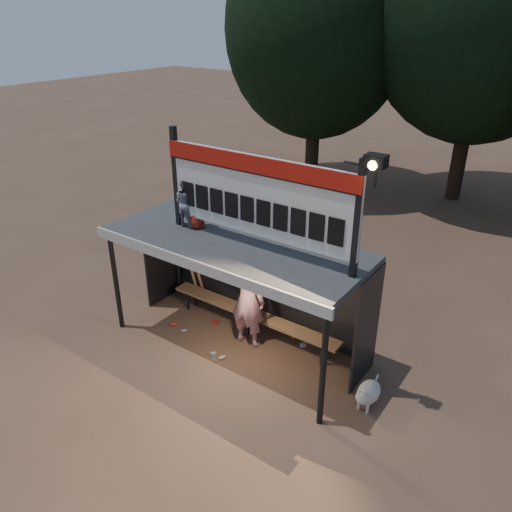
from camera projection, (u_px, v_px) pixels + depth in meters
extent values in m
plane|color=brown|center=(237.00, 344.00, 10.10)|extent=(80.00, 80.00, 0.00)
imported|color=silver|center=(248.00, 299.00, 9.72)|extent=(0.77, 0.53, 2.04)
imported|color=gray|center=(186.00, 202.00, 9.49)|extent=(0.47, 0.37, 0.95)
imported|color=maroon|center=(196.00, 202.00, 9.42)|extent=(0.60, 0.52, 1.03)
cube|color=#38383B|center=(234.00, 243.00, 9.10)|extent=(5.00, 2.00, 0.12)
cube|color=beige|center=(197.00, 266.00, 8.37)|extent=(5.10, 0.06, 0.20)
cylinder|color=black|center=(116.00, 281.00, 10.20)|extent=(0.10, 0.10, 2.20)
cylinder|color=black|center=(323.00, 369.00, 7.71)|extent=(0.10, 0.10, 2.20)
cylinder|color=black|center=(177.00, 250.00, 11.52)|extent=(0.10, 0.10, 2.20)
cylinder|color=black|center=(371.00, 317.00, 9.03)|extent=(0.10, 0.10, 2.20)
cube|color=black|center=(265.00, 278.00, 10.35)|extent=(5.00, 0.04, 2.20)
cube|color=black|center=(161.00, 255.00, 11.28)|extent=(0.04, 1.00, 2.20)
cube|color=black|center=(367.00, 329.00, 8.69)|extent=(0.04, 1.00, 2.20)
cylinder|color=black|center=(265.00, 231.00, 9.88)|extent=(5.00, 0.06, 0.06)
cube|color=black|center=(176.00, 177.00, 9.35)|extent=(0.10, 0.10, 1.90)
cube|color=black|center=(358.00, 220.00, 7.43)|extent=(0.10, 0.10, 1.90)
cube|color=silver|center=(257.00, 196.00, 8.39)|extent=(3.80, 0.08, 1.40)
cube|color=red|center=(255.00, 165.00, 8.11)|extent=(3.80, 0.04, 0.28)
cube|color=black|center=(255.00, 174.00, 8.17)|extent=(3.80, 0.02, 0.03)
cube|color=black|center=(188.00, 194.00, 9.26)|extent=(0.27, 0.03, 0.45)
cube|color=black|center=(202.00, 197.00, 9.09)|extent=(0.27, 0.03, 0.45)
cube|color=black|center=(216.00, 201.00, 8.91)|extent=(0.27, 0.03, 0.45)
cube|color=black|center=(231.00, 205.00, 8.73)|extent=(0.27, 0.03, 0.45)
cube|color=black|center=(247.00, 209.00, 8.56)|extent=(0.27, 0.03, 0.45)
cube|color=black|center=(263.00, 213.00, 8.38)|extent=(0.27, 0.03, 0.45)
cube|color=black|center=(280.00, 218.00, 8.20)|extent=(0.27, 0.03, 0.45)
cube|color=black|center=(298.00, 222.00, 8.03)|extent=(0.27, 0.03, 0.45)
cube|color=black|center=(317.00, 227.00, 7.85)|extent=(0.27, 0.03, 0.45)
cube|color=black|center=(336.00, 232.00, 7.67)|extent=(0.27, 0.03, 0.45)
cylinder|color=black|center=(360.00, 164.00, 7.08)|extent=(0.50, 0.04, 0.04)
cylinder|color=black|center=(375.00, 178.00, 7.02)|extent=(0.04, 0.04, 0.30)
cube|color=black|center=(376.00, 161.00, 6.87)|extent=(0.30, 0.22, 0.18)
sphere|color=#FFD88C|center=(373.00, 165.00, 6.82)|extent=(0.14, 0.14, 0.14)
cube|color=#8D6442|center=(252.00, 314.00, 10.31)|extent=(4.00, 0.35, 0.06)
cylinder|color=black|center=(188.00, 301.00, 11.20)|extent=(0.05, 0.05, 0.45)
cylinder|color=black|center=(195.00, 296.00, 11.38)|extent=(0.05, 0.05, 0.45)
cylinder|color=black|center=(249.00, 325.00, 10.32)|extent=(0.05, 0.05, 0.45)
cylinder|color=black|center=(256.00, 320.00, 10.49)|extent=(0.05, 0.05, 0.45)
cylinder|color=black|center=(321.00, 355.00, 9.44)|extent=(0.05, 0.05, 0.45)
cylinder|color=black|center=(327.00, 349.00, 9.61)|extent=(0.05, 0.05, 0.45)
cylinder|color=black|center=(313.00, 135.00, 18.66)|extent=(0.50, 0.50, 3.74)
ellipsoid|color=black|center=(318.00, 28.00, 17.04)|extent=(6.46, 6.46, 7.48)
cylinder|color=#302015|center=(462.00, 140.00, 17.06)|extent=(0.50, 0.50, 4.18)
ellipsoid|color=black|center=(487.00, 7.00, 15.25)|extent=(7.22, 7.22, 8.36)
ellipsoid|color=#F0E3D0|center=(369.00, 392.00, 8.45)|extent=(0.36, 0.58, 0.36)
sphere|color=white|center=(362.00, 398.00, 8.21)|extent=(0.22, 0.22, 0.22)
cone|color=beige|center=(359.00, 402.00, 8.14)|extent=(0.10, 0.10, 0.10)
cone|color=beige|center=(359.00, 392.00, 8.17)|extent=(0.06, 0.06, 0.07)
cone|color=beige|center=(365.00, 395.00, 8.12)|extent=(0.06, 0.06, 0.07)
cylinder|color=beige|center=(359.00, 405.00, 8.44)|extent=(0.05, 0.05, 0.18)
cylinder|color=white|center=(367.00, 408.00, 8.36)|extent=(0.05, 0.05, 0.18)
cylinder|color=beige|center=(367.00, 393.00, 8.71)|extent=(0.05, 0.05, 0.18)
cylinder|color=#F0E6CF|center=(376.00, 396.00, 8.62)|extent=(0.05, 0.05, 0.18)
cylinder|color=beige|center=(376.00, 379.00, 8.64)|extent=(0.04, 0.16, 0.14)
cylinder|color=#A87C4E|center=(196.00, 284.00, 11.45)|extent=(0.07, 0.27, 0.84)
cylinder|color=olive|center=(202.00, 287.00, 11.34)|extent=(0.08, 0.30, 0.83)
cylinder|color=black|center=(209.00, 289.00, 11.24)|extent=(0.08, 0.33, 0.83)
cube|color=#B22F1E|center=(294.00, 337.00, 10.27)|extent=(0.08, 0.11, 0.08)
cylinder|color=#B8B9BE|center=(184.00, 331.00, 10.47)|extent=(0.13, 0.13, 0.07)
cube|color=silver|center=(303.00, 345.00, 10.02)|extent=(0.11, 0.12, 0.08)
cylinder|color=red|center=(174.00, 324.00, 10.69)|extent=(0.10, 0.14, 0.07)
cube|color=#A7A8AC|center=(213.00, 354.00, 9.75)|extent=(0.12, 0.12, 0.08)
cylinder|color=beige|center=(222.00, 358.00, 9.67)|extent=(0.11, 0.14, 0.07)
cube|color=#AA1D1F|center=(216.00, 322.00, 10.77)|extent=(0.12, 0.10, 0.08)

